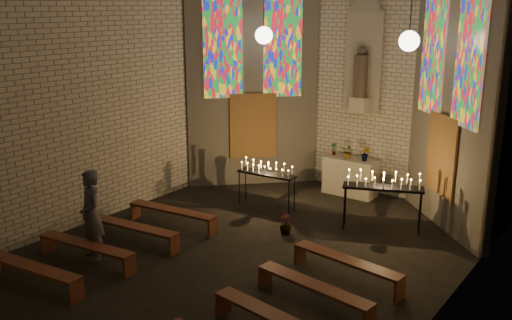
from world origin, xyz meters
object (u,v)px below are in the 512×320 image
at_px(altar, 350,177).
at_px(votive_stand_right, 383,183).
at_px(votive_stand_left, 267,171).
at_px(aisle_flower_pot, 285,224).
at_px(visitor, 91,215).

height_order(altar, votive_stand_right, votive_stand_right).
bearing_deg(votive_stand_right, votive_stand_left, 163.16).
xyz_separation_m(aisle_flower_pot, votive_stand_left, (-1.33, 1.15, 0.74)).
distance_m(votive_stand_left, visitor, 4.60).
distance_m(aisle_flower_pot, visitor, 4.18).
bearing_deg(visitor, votive_stand_right, 71.18).
bearing_deg(votive_stand_right, altar, 110.17).
bearing_deg(visitor, altar, 92.16).
distance_m(votive_stand_right, visitor, 6.28).
distance_m(altar, votive_stand_left, 2.53).
height_order(aisle_flower_pot, votive_stand_left, votive_stand_left).
height_order(altar, aisle_flower_pot, altar).
relative_size(altar, visitor, 0.76).
distance_m(altar, visitor, 7.04).
bearing_deg(votive_stand_right, visitor, -153.37).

